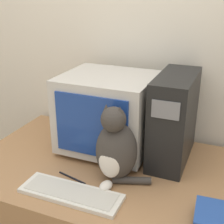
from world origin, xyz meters
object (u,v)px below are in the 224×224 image
Objects in this scene: crt_monitor at (108,112)px; computer_tower at (174,118)px; keyboard at (71,193)px; cat at (116,149)px; pen at (72,178)px; book_stack at (212,219)px.

crt_monitor is 0.34m from computer_tower.
keyboard is 1.21× the size of cat.
keyboard is 2.83× the size of pen.
keyboard is (-0.32, -0.47, -0.21)m from computer_tower.
book_stack is (0.57, 0.04, 0.02)m from keyboard.
book_stack is at bearing -60.03° from computer_tower.
cat is 2.34× the size of pen.
crt_monitor is at bearing 123.73° from cat.
crt_monitor is 1.04× the size of computer_tower.
computer_tower is 0.53m from book_stack.
crt_monitor is 2.57× the size of book_stack.
book_stack is (0.59, -0.40, -0.18)m from crt_monitor.
pen is (-0.04, -0.33, -0.21)m from crt_monitor.
crt_monitor is 1.24× the size of cat.
pen is (-0.38, -0.36, -0.22)m from computer_tower.
book_stack is at bearing -6.15° from pen.
keyboard is at bearing -175.82° from book_stack.
keyboard is 0.57m from book_stack.
pen is at bearing -96.97° from crt_monitor.
keyboard is at bearing -124.24° from computer_tower.
cat reaches higher than pen.
pen is at bearing 116.84° from keyboard.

